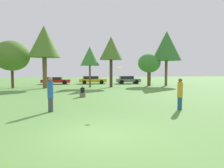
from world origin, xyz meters
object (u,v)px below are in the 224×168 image
tree_4 (111,49)px  tree_5 (149,63)px  frisbee (119,68)px  parked_car_red (56,80)px  parked_car_yellow (92,80)px  bystander_sitting (83,92)px  tree_3 (90,56)px  tree_1 (12,56)px  tree_2 (44,42)px  person_catcher (180,94)px  tree_6 (167,46)px  parked_car_grey (128,80)px  person_thrower (50,94)px

tree_4 → tree_5: (5.74, 1.39, -1.85)m
frisbee → parked_car_red: size_ratio=0.06×
parked_car_red → parked_car_yellow: parked_car_yellow is taller
bystander_sitting → tree_3: size_ratio=0.19×
frisbee → tree_1: tree_1 is taller
tree_2 → tree_5: (14.12, 1.51, -2.51)m
person_catcher → tree_6: (6.74, 16.82, 4.78)m
frisbee → tree_2: size_ratio=0.03×
tree_5 → parked_car_yellow: (-7.72, 5.92, -2.55)m
tree_4 → parked_car_grey: (3.86, 6.55, -4.39)m
tree_3 → parked_car_red: size_ratio=1.15×
tree_4 → tree_5: bearing=13.6°
person_catcher → parked_car_red: size_ratio=0.39×
frisbee → tree_2: tree_2 is taller
frisbee → tree_5: size_ratio=0.06×
person_catcher → parked_car_grey: 22.35m
person_catcher → parked_car_grey: (2.38, 22.22, -0.24)m
parked_car_yellow → tree_5: bearing=-34.9°
frisbee → parked_car_grey: 22.66m
tree_4 → tree_6: 8.32m
person_thrower → tree_5: (11.45, 16.47, 2.24)m
person_catcher → tree_4: 16.28m
tree_1 → tree_5: bearing=2.7°
tree_4 → tree_6: tree_6 is taller
frisbee → tree_4: (1.96, 15.28, 2.69)m
bystander_sitting → parked_car_grey: (7.76, 15.79, 0.28)m
tree_4 → person_catcher: bearing=-84.6°
frisbee → tree_1: 19.00m
person_catcher → tree_5: bearing=-99.3°
tree_1 → parked_car_red: tree_1 is taller
bystander_sitting → parked_car_grey: bearing=63.8°
person_catcher → parked_car_grey: size_ratio=0.44×
frisbee → bystander_sitting: (-1.94, 6.04, -1.97)m
tree_2 → parked_car_yellow: tree_2 is taller
parked_car_red → frisbee: bearing=-72.7°
person_thrower → parked_car_yellow: 22.70m
person_catcher → tree_3: bearing=-70.3°
parked_car_red → parked_car_yellow: bearing=2.0°
person_catcher → tree_4: (-1.48, 15.67, 4.15)m
tree_2 → tree_3: size_ratio=1.46×
frisbee → bystander_sitting: 6.64m
tree_2 → parked_car_red: size_ratio=1.68×
tree_1 → parked_car_grey: size_ratio=1.45×
bystander_sitting → tree_1: 13.43m
person_catcher → parked_car_grey: bearing=-91.4°
frisbee → tree_4: size_ratio=0.04×
tree_2 → parked_car_grey: tree_2 is taller
bystander_sitting → tree_6: tree_6 is taller
tree_2 → parked_car_grey: bearing=28.6°
frisbee → tree_6: size_ratio=0.03×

